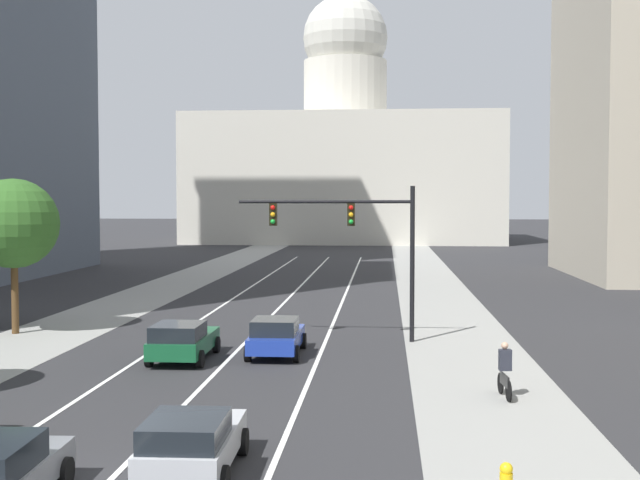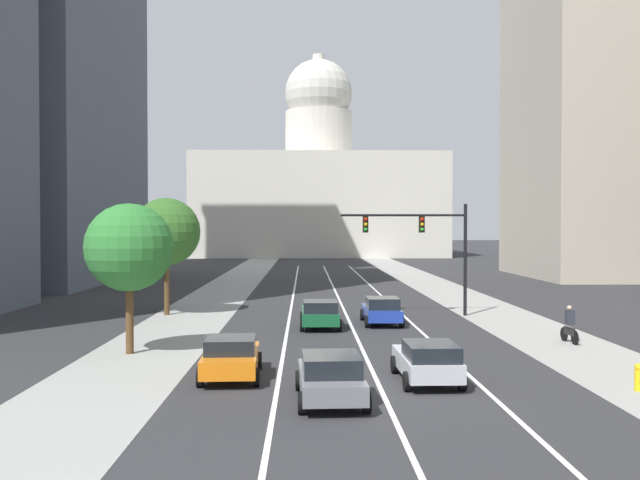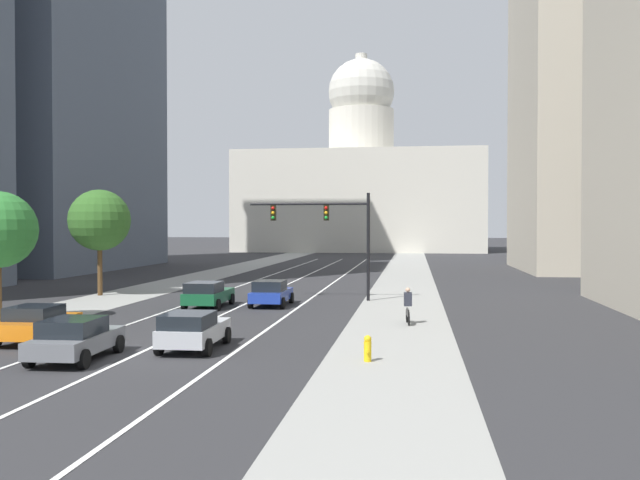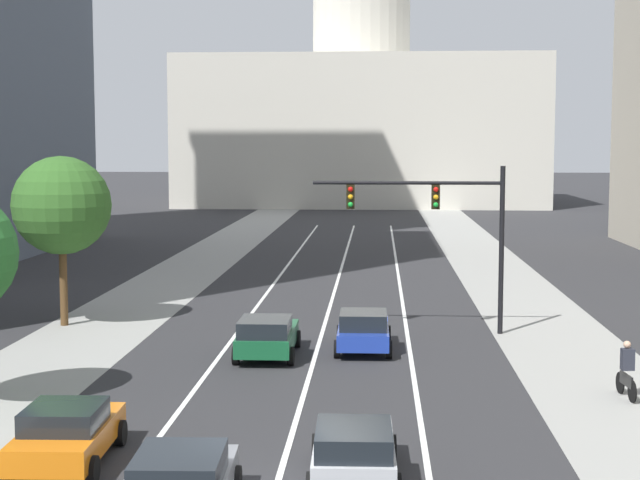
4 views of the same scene
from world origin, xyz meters
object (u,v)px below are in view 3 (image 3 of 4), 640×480
object	(u,v)px
car_silver	(193,329)
street_tree_near_left	(100,220)
car_gray	(75,338)
cyclist	(408,306)
car_green	(208,294)
car_orange	(37,323)
car_blue	(271,293)
traffic_signal_mast	(330,225)
capitol_building	(361,190)
fire_hydrant	(368,348)

from	to	relation	value
car_silver	street_tree_near_left	distance (m)	22.50
car_gray	cyclist	bearing A→B (deg)	-49.99
car_gray	car_green	world-z (taller)	car_green
car_orange	street_tree_near_left	distance (m)	18.73
car_green	car_blue	world-z (taller)	car_green
car_gray	traffic_signal_mast	world-z (taller)	traffic_signal_mast
capitol_building	cyclist	world-z (taller)	capitol_building
car_green	traffic_signal_mast	world-z (taller)	traffic_signal_mast
car_gray	capitol_building	bearing A→B (deg)	-3.08
car_green	capitol_building	bearing A→B (deg)	-1.46
car_gray	traffic_signal_mast	size ratio (longest dim) A/B	0.57
car_green	fire_hydrant	bearing A→B (deg)	-144.98
car_gray	cyclist	world-z (taller)	cyclist
car_blue	car_silver	size ratio (longest dim) A/B	1.04
car_silver	car_blue	bearing A→B (deg)	-1.19
car_gray	street_tree_near_left	xyz separation A→B (m)	(-9.08, 20.66, 4.22)
cyclist	street_tree_near_left	xyz separation A→B (m)	(-20.33, 10.47, 4.13)
car_orange	fire_hydrant	size ratio (longest dim) A/B	4.57
capitol_building	car_silver	size ratio (longest dim) A/B	10.84
car_silver	cyclist	bearing A→B (deg)	-46.53
capitol_building	car_orange	size ratio (longest dim) A/B	10.52
car_orange	cyclist	world-z (taller)	cyclist
car_silver	street_tree_near_left	world-z (taller)	street_tree_near_left
car_green	traffic_signal_mast	xyz separation A→B (m)	(6.40, 4.79, 3.89)
capitol_building	street_tree_near_left	bearing A→B (deg)	-97.23
car_green	fire_hydrant	distance (m)	17.23
fire_hydrant	cyclist	distance (m)	9.20
cyclist	street_tree_near_left	bearing A→B (deg)	57.38
cyclist	street_tree_near_left	size ratio (longest dim) A/B	0.24
cyclist	car_blue	bearing A→B (deg)	46.23
capitol_building	fire_hydrant	world-z (taller)	capitol_building
car_blue	street_tree_near_left	size ratio (longest dim) A/B	0.60
fire_hydrant	car_gray	bearing A→B (deg)	-173.78
traffic_signal_mast	car_orange	bearing A→B (deg)	-120.51
car_green	car_blue	size ratio (longest dim) A/B	1.04
traffic_signal_mast	cyclist	world-z (taller)	traffic_signal_mast
car_blue	car_silver	bearing A→B (deg)	179.70
car_silver	car_gray	bearing A→B (deg)	124.29
car_orange	cyclist	xyz separation A→B (m)	(14.63, 6.86, 0.10)
car_orange	car_gray	xyz separation A→B (m)	(3.38, -3.33, 0.01)
car_gray	car_blue	distance (m)	16.78
capitol_building	cyclist	size ratio (longest dim) A/B	25.47
capitol_building	car_blue	size ratio (longest dim) A/B	10.46
capitol_building	car_silver	world-z (taller)	capitol_building
car_silver	car_orange	bearing A→B (deg)	81.01
capitol_building	cyclist	bearing A→B (deg)	-84.27
car_orange	capitol_building	bearing A→B (deg)	-4.96
capitol_building	car_silver	bearing A→B (deg)	-89.06
car_gray	car_blue	bearing A→B (deg)	-13.77
car_gray	car_green	size ratio (longest dim) A/B	0.98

